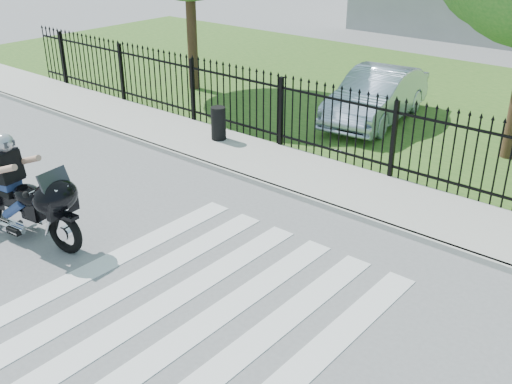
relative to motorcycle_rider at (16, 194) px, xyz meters
The scene contains 9 objects.
ground 4.09m from the motorcycle_rider, ahead, with size 120.00×120.00×0.00m, color slate.
crosswalk 4.09m from the motorcycle_rider, ahead, with size 5.00×5.50×0.01m, color silver, non-canonical shape.
sidewalk 6.73m from the motorcycle_rider, 53.40° to the left, with size 40.00×2.00×0.12m, color #ADAAA3.
curb 5.97m from the motorcycle_rider, 47.62° to the left, with size 40.00×0.12×0.12m, color #ADAAA3.
grass_strip 13.03m from the motorcycle_rider, 72.13° to the left, with size 40.00×12.00×0.02m, color #2F581E.
iron_fence 7.52m from the motorcycle_rider, 57.95° to the left, with size 26.00×0.04×1.80m.
motorcycle_rider is the anchor object (origin of this frame).
parked_car 9.87m from the motorcycle_rider, 80.01° to the left, with size 1.51×4.32×1.42m, color #AFBEDD.
litter_bin 5.70m from the motorcycle_rider, 94.25° to the left, with size 0.37×0.37×0.83m, color black.
Camera 1 is at (5.37, -4.99, 5.36)m, focal length 42.00 mm.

